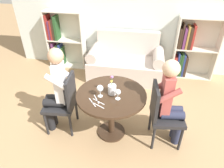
# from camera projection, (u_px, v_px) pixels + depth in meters

# --- Properties ---
(ground_plane) EXTENTS (16.00, 16.00, 0.00)m
(ground_plane) POSITION_uv_depth(u_px,v_px,m) (111.00, 132.00, 2.99)
(ground_plane) COLOR tan
(back_wall) EXTENTS (5.20, 0.05, 2.70)m
(back_wall) POSITION_uv_depth(u_px,v_px,m) (130.00, 7.00, 3.99)
(back_wall) COLOR silver
(back_wall) RESTS_ON ground_plane
(round_table) EXTENTS (0.92, 0.92, 0.71)m
(round_table) POSITION_uv_depth(u_px,v_px,m) (111.00, 102.00, 2.68)
(round_table) COLOR #382619
(round_table) RESTS_ON ground_plane
(couch) EXTENTS (1.52, 0.80, 0.92)m
(couch) POSITION_uv_depth(u_px,v_px,m) (126.00, 63.00, 4.21)
(couch) COLOR beige
(couch) RESTS_ON ground_plane
(bookshelf_left) EXTENTS (0.83, 0.28, 1.26)m
(bookshelf_left) POSITION_uv_depth(u_px,v_px,m) (62.00, 41.00, 4.50)
(bookshelf_left) COLOR silver
(bookshelf_left) RESTS_ON ground_plane
(bookshelf_right) EXTENTS (0.83, 0.28, 1.26)m
(bookshelf_right) POSITION_uv_depth(u_px,v_px,m) (189.00, 50.00, 4.09)
(bookshelf_right) COLOR silver
(bookshelf_right) RESTS_ON ground_plane
(chair_left) EXTENTS (0.46, 0.46, 0.90)m
(chair_left) POSITION_uv_depth(u_px,v_px,m) (64.00, 101.00, 2.83)
(chair_left) COLOR #232326
(chair_left) RESTS_ON ground_plane
(chair_right) EXTENTS (0.47, 0.47, 0.90)m
(chair_right) POSITION_uv_depth(u_px,v_px,m) (162.00, 113.00, 2.62)
(chair_right) COLOR #232326
(chair_right) RESTS_ON ground_plane
(person_left) EXTENTS (0.44, 0.37, 1.30)m
(person_left) POSITION_uv_depth(u_px,v_px,m) (56.00, 90.00, 2.72)
(person_left) COLOR black
(person_left) RESTS_ON ground_plane
(person_right) EXTENTS (0.44, 0.37, 1.25)m
(person_right) POSITION_uv_depth(u_px,v_px,m) (171.00, 102.00, 2.53)
(person_right) COLOR #282D47
(person_right) RESTS_ON ground_plane
(wine_glass_left) EXTENTS (0.09, 0.09, 0.17)m
(wine_glass_left) POSITION_uv_depth(u_px,v_px,m) (100.00, 89.00, 2.49)
(wine_glass_left) COLOR white
(wine_glass_left) RESTS_ON round_table
(wine_glass_right) EXTENTS (0.07, 0.07, 0.14)m
(wine_glass_right) POSITION_uv_depth(u_px,v_px,m) (118.00, 92.00, 2.46)
(wine_glass_right) COLOR white
(wine_glass_right) RESTS_ON round_table
(flower_vase) EXTENTS (0.11, 0.11, 0.28)m
(flower_vase) POSITION_uv_depth(u_px,v_px,m) (112.00, 88.00, 2.57)
(flower_vase) COLOR silver
(flower_vase) RESTS_ON round_table
(knife_left_setting) EXTENTS (0.13, 0.15, 0.00)m
(knife_left_setting) POSITION_uv_depth(u_px,v_px,m) (92.00, 102.00, 2.45)
(knife_left_setting) COLOR silver
(knife_left_setting) RESTS_ON round_table
(fork_left_setting) EXTENTS (0.17, 0.10, 0.00)m
(fork_left_setting) POSITION_uv_depth(u_px,v_px,m) (98.00, 105.00, 2.40)
(fork_left_setting) COLOR silver
(fork_left_setting) RESTS_ON round_table
(knife_right_setting) EXTENTS (0.11, 0.17, 0.00)m
(knife_right_setting) POSITION_uv_depth(u_px,v_px,m) (96.00, 99.00, 2.50)
(knife_right_setting) COLOR silver
(knife_right_setting) RESTS_ON round_table
(fork_right_setting) EXTENTS (0.17, 0.10, 0.00)m
(fork_right_setting) POSITION_uv_depth(u_px,v_px,m) (99.00, 102.00, 2.46)
(fork_right_setting) COLOR silver
(fork_right_setting) RESTS_ON round_table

